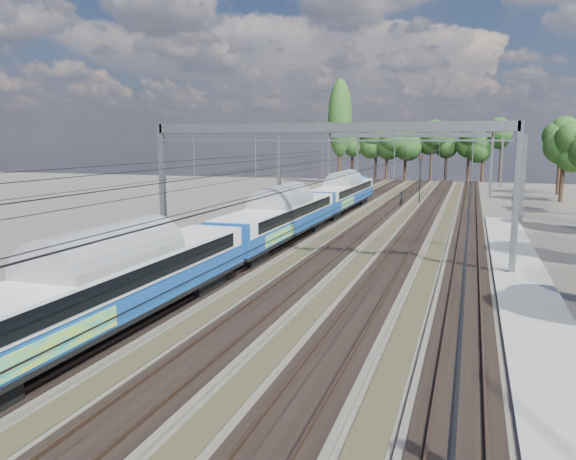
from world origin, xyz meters
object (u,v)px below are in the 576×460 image
(emu_train, at_px, (280,212))
(signal_far, at_px, (516,190))
(signal_near, at_px, (420,173))
(worker, at_px, (402,199))

(emu_train, xyz_separation_m, signal_far, (17.40, 16.15, 0.81))
(signal_near, bearing_deg, signal_far, -84.73)
(emu_train, bearing_deg, signal_near, 77.86)
(emu_train, relative_size, signal_near, 10.71)
(emu_train, height_order, signal_far, signal_far)
(worker, distance_m, signal_far, 17.62)
(emu_train, distance_m, signal_far, 23.75)
(emu_train, xyz_separation_m, signal_near, (7.26, 33.77, 1.18))
(worker, distance_m, signal_near, 5.81)
(worker, relative_size, signal_far, 0.34)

